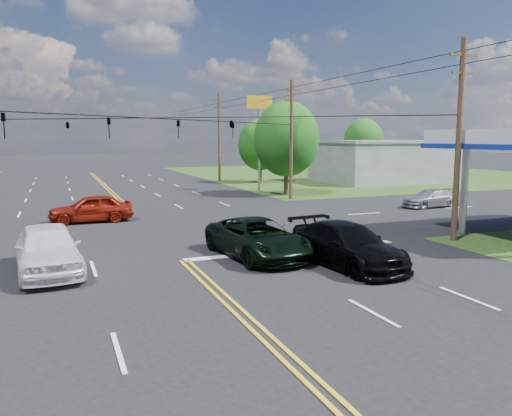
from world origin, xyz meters
name	(u,v)px	position (x,y,z in m)	size (l,w,h in m)	color
ground	(149,228)	(0.00, 12.00, 0.00)	(280.00, 280.00, 0.00)	black
grass_ne	(361,174)	(35.00, 44.00, 0.00)	(46.00, 48.00, 0.03)	#1D3D13
stop_bar	(295,250)	(5.00, 4.00, 0.00)	(10.00, 0.50, 0.02)	silver
retail_ne	(383,162)	(30.00, 32.00, 2.20)	(14.00, 10.00, 4.40)	slate
pole_se	(459,138)	(13.00, 3.00, 4.92)	(1.60, 0.28, 9.50)	#40271B
pole_ne	(291,138)	(13.00, 21.00, 4.92)	(1.60, 0.28, 9.50)	#40271B
pole_right_far	(219,136)	(13.00, 40.00, 5.17)	(1.60, 0.28, 10.00)	#40271B
span_wire_signals	(146,118)	(0.00, 12.00, 6.00)	(26.00, 18.00, 1.13)	black
power_lines	(151,63)	(0.00, 10.00, 8.60)	(26.04, 100.00, 0.64)	black
tree_right_a	(286,139)	(14.00, 24.00, 4.87)	(5.70, 5.70, 8.18)	#40271B
tree_right_b	(260,145)	(16.50, 36.00, 4.22)	(4.94, 4.94, 7.09)	#40271B
tree_far_r	(364,141)	(34.00, 42.00, 4.54)	(5.32, 5.32, 7.63)	#40271B
pickup_dkgreen	(257,238)	(3.00, 3.50, 0.80)	(2.66, 5.76, 1.60)	black
suv_black	(347,245)	(5.69, 0.89, 0.82)	(2.31, 5.68, 1.65)	black
pickup_white	(48,249)	(-5.05, 4.00, 0.91)	(2.15, 5.35, 1.82)	silver
sedan_red	(91,208)	(-2.83, 15.33, 0.82)	(1.93, 4.79, 1.63)	maroon
sedan_far	(430,198)	(20.26, 13.00, 0.64)	(1.79, 4.41, 1.28)	#A4A4A8
polesign_ne	(259,116)	(13.00, 27.78, 6.97)	(2.43, 0.39, 8.80)	#A5A5AA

